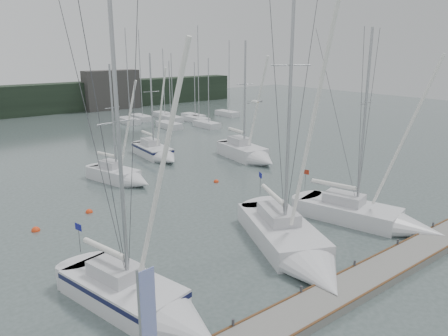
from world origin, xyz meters
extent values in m
plane|color=#485855|center=(0.00, 0.00, 0.00)|extent=(160.00, 160.00, 0.00)
cube|color=slate|center=(0.00, -5.00, 0.20)|extent=(24.00, 2.00, 0.40)
cube|color=black|center=(0.00, 62.00, 2.50)|extent=(90.00, 4.00, 5.00)
cube|color=#3A3836|center=(18.00, 60.00, 3.50)|extent=(10.00, 3.00, 7.00)
cube|color=silver|center=(16.18, 45.59, 0.35)|extent=(1.80, 4.50, 0.90)
cylinder|color=#9B9DA2|center=(16.18, 45.09, 7.16)|extent=(0.12, 0.12, 12.71)
cube|color=silver|center=(13.35, 44.16, 0.35)|extent=(1.80, 4.50, 0.90)
cylinder|color=#9B9DA2|center=(13.35, 43.66, 7.24)|extent=(0.12, 0.12, 12.89)
cube|color=silver|center=(21.98, 38.61, 0.35)|extent=(1.80, 4.50, 0.90)
cylinder|color=#9B9DA2|center=(21.98, 38.11, 7.43)|extent=(0.12, 0.12, 13.26)
cube|color=silver|center=(29.55, 40.77, 0.35)|extent=(1.80, 4.50, 0.90)
cylinder|color=#9B9DA2|center=(29.55, 40.27, 6.46)|extent=(0.12, 0.12, 11.31)
cube|color=silver|center=(19.48, 42.03, 0.35)|extent=(1.80, 4.50, 0.90)
cylinder|color=#9B9DA2|center=(19.48, 41.53, 5.50)|extent=(0.12, 0.12, 9.40)
cube|color=silver|center=(23.26, 41.48, 0.35)|extent=(1.80, 4.50, 0.90)
cylinder|color=#9B9DA2|center=(23.26, 40.98, 4.82)|extent=(0.12, 0.12, 8.03)
cube|color=silver|center=(20.44, 46.03, 0.35)|extent=(1.80, 4.50, 0.90)
cylinder|color=#9B9DA2|center=(20.44, 45.53, 5.82)|extent=(0.12, 0.12, 10.04)
cube|color=silver|center=(20.63, 34.27, 0.35)|extent=(1.80, 4.50, 0.90)
cylinder|color=#9B9DA2|center=(20.63, 33.77, 5.20)|extent=(0.12, 0.12, 8.80)
cube|color=silver|center=(16.11, 37.13, 0.35)|extent=(1.80, 4.50, 0.90)
cylinder|color=#9B9DA2|center=(16.11, 36.63, 5.04)|extent=(0.12, 0.12, 8.48)
cube|color=silver|center=(-8.42, 0.80, 0.42)|extent=(3.96, 6.36, 1.41)
cone|color=silver|center=(-7.49, -3.32, 0.42)|extent=(3.21, 3.07, 2.72)
cube|color=#B8B8BD|center=(-8.53, 1.25, 1.45)|extent=(1.98, 2.64, 0.66)
cylinder|color=#9B9DA2|center=(-8.33, 0.38, 7.09)|extent=(0.17, 0.17, 11.92)
cylinder|color=white|center=(-8.69, 1.95, 2.30)|extent=(0.89, 2.87, 0.26)
cube|color=#0F133A|center=(-8.42, 0.80, 0.89)|extent=(3.98, 6.39, 0.23)
cube|color=navy|center=(-9.12, 3.86, 2.81)|extent=(0.13, 0.50, 0.34)
cube|color=silver|center=(1.78, 0.95, 0.44)|extent=(5.88, 8.04, 1.48)
cone|color=silver|center=(-0.36, -3.87, 0.44)|extent=(4.17, 4.17, 3.15)
cube|color=#B8B8BD|center=(1.98, 1.40, 1.53)|extent=(2.78, 3.41, 0.69)
cylinder|color=#9B9DA2|center=(1.57, 0.47, 8.70)|extent=(0.18, 0.18, 15.04)
cylinder|color=white|center=(2.38, 2.31, 2.41)|extent=(1.72, 3.41, 0.28)
cube|color=navy|center=(3.36, 4.51, 2.95)|extent=(0.23, 0.49, 0.35)
cube|color=silver|center=(7.75, 0.46, 0.41)|extent=(4.28, 6.80, 1.37)
cone|color=silver|center=(8.92, -3.89, 0.41)|extent=(3.35, 3.32, 2.74)
cube|color=#B8B8BD|center=(7.63, 0.90, 1.42)|extent=(2.11, 2.83, 0.64)
cylinder|color=#9B9DA2|center=(7.86, 0.02, 6.68)|extent=(0.16, 0.16, 11.16)
cylinder|color=white|center=(7.42, 1.67, 2.24)|extent=(1.05, 3.04, 0.26)
cube|color=maroon|center=(6.88, 3.68, 2.74)|extent=(0.15, 0.48, 0.33)
cube|color=silver|center=(-0.76, 18.40, 0.40)|extent=(3.26, 4.89, 1.34)
cone|color=silver|center=(0.09, 15.31, 0.40)|extent=(2.58, 2.42, 2.14)
cube|color=#B8B8BD|center=(-0.88, 18.83, 1.39)|extent=(1.62, 2.04, 0.63)
cylinder|color=#9B9DA2|center=(-0.68, 18.09, 5.44)|extent=(0.16, 0.16, 8.73)
cylinder|color=white|center=(-1.00, 19.26, 2.19)|extent=(0.83, 2.18, 0.25)
cube|color=silver|center=(6.15, 24.13, 0.41)|extent=(2.82, 5.58, 1.38)
cone|color=silver|center=(5.83, 20.29, 0.41)|extent=(2.57, 2.50, 2.38)
cube|color=#B8B8BD|center=(6.19, 24.59, 1.42)|extent=(1.49, 2.26, 0.64)
cylinder|color=#9B9DA2|center=(6.12, 23.75, 5.81)|extent=(0.17, 0.17, 9.42)
cylinder|color=white|center=(6.24, 25.21, 2.25)|extent=(0.47, 2.65, 0.26)
cube|color=#0F133A|center=(6.15, 24.13, 0.87)|extent=(2.84, 5.60, 0.23)
cube|color=silver|center=(13.10, 17.75, 0.49)|extent=(3.42, 6.00, 1.63)
cone|color=silver|center=(12.59, 13.71, 0.49)|extent=(3.01, 2.77, 2.72)
cube|color=#B8B8BD|center=(13.17, 18.29, 1.69)|extent=(1.78, 2.45, 0.76)
cylinder|color=#9B9DA2|center=(13.05, 17.35, 6.50)|extent=(0.20, 0.20, 10.39)
cylinder|color=white|center=(13.25, 18.88, 2.67)|extent=(0.66, 2.80, 0.30)
sphere|color=#ED3E15|center=(-5.39, 12.48, 0.00)|extent=(0.50, 0.50, 0.50)
sphere|color=#ED3E15|center=(5.85, 12.63, 0.00)|extent=(0.45, 0.45, 0.45)
sphere|color=#ED3E15|center=(-9.24, 11.51, 0.00)|extent=(0.54, 0.54, 0.54)
cylinder|color=#9B9DA2|center=(-10.37, -4.77, 2.54)|extent=(0.08, 0.08, 4.28)
cube|color=#1D34B8|center=(-10.05, -4.74, 3.15)|extent=(0.57, 0.08, 2.85)
ellipsoid|color=white|center=(-0.44, 1.02, 8.41)|extent=(0.25, 0.45, 0.20)
cube|color=gray|center=(-0.72, 0.99, 8.43)|extent=(0.44, 0.18, 0.11)
cube|color=gray|center=(-0.17, 1.04, 8.43)|extent=(0.44, 0.18, 0.11)
camera|label=1|loc=(-15.61, -15.66, 11.16)|focal=35.00mm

